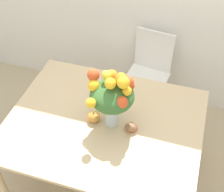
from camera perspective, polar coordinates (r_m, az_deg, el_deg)
The scene contains 6 objects.
ground_plane at distance 3.03m, azimuth -1.20°, elevation -14.18°, with size 12.00×12.00×0.00m, color tan.
dining_table at distance 2.48m, azimuth -1.43°, elevation -5.89°, with size 1.50×1.19×0.76m.
flower_vase at distance 2.21m, azimuth 0.00°, elevation 0.07°, with size 0.35×0.35×0.50m.
pumpkin at distance 2.41m, azimuth -3.35°, elevation -3.79°, with size 0.10×0.10×0.09m.
turkey_figurine at distance 2.35m, azimuth 3.57°, elevation -5.46°, with size 0.09×0.13×0.08m.
dining_chair_near_window at distance 3.27m, azimuth 6.61°, elevation 4.02°, with size 0.47×0.47×0.93m.
Camera 1 is at (0.54, -1.51, 2.58)m, focal length 50.00 mm.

